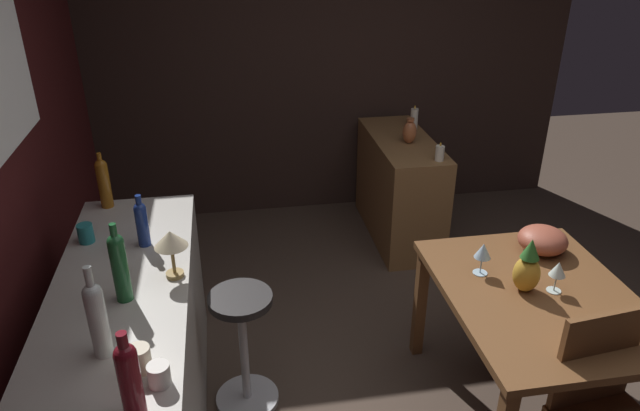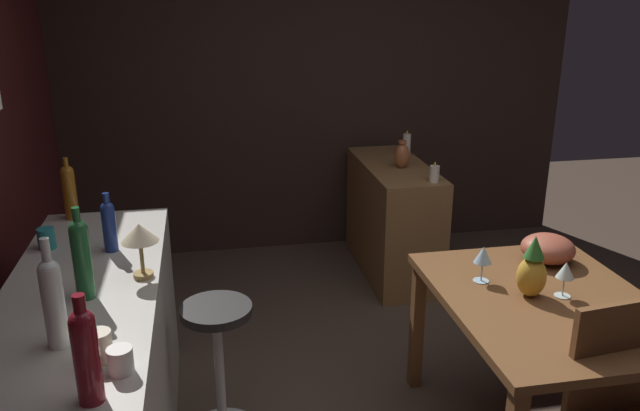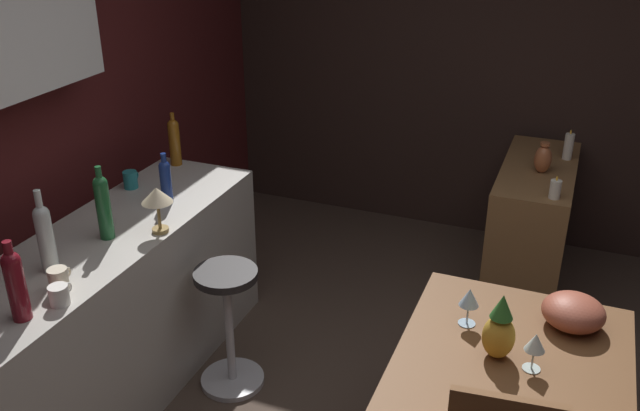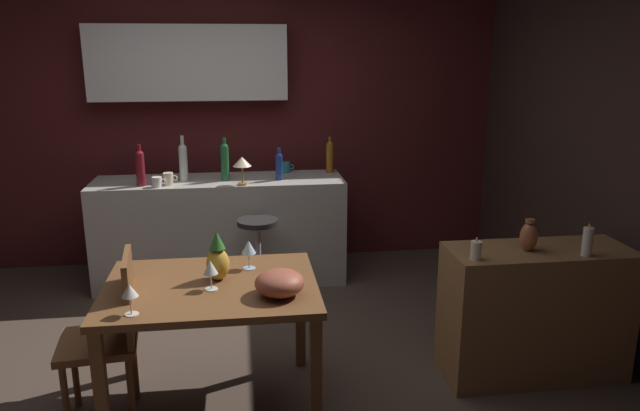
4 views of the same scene
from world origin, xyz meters
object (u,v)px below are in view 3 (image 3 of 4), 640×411
at_px(wine_glass_left, 535,343).
at_px(wine_bottle_cobalt, 166,179).
at_px(dining_table, 509,385).
at_px(sideboard_cabinet, 531,226).
at_px(cup_teal, 131,180).
at_px(pillar_candle_short, 568,146).
at_px(cup_white, 59,295).
at_px(wine_bottle_green, 103,205).
at_px(counter_lamp, 157,198).
at_px(bar_stool, 229,325).
at_px(vase_copper, 543,159).
at_px(pineapple_centerpiece, 499,330).
at_px(wine_bottle_ruby, 15,282).
at_px(pillar_candle_tall, 555,189).
at_px(wine_bottle_clear, 45,235).
at_px(cup_cream, 59,279).
at_px(wine_glass_center, 469,298).
at_px(fruit_bowl, 573,312).
at_px(wine_bottle_amber, 174,140).

xyz_separation_m(wine_glass_left, wine_bottle_cobalt, (0.49, 1.92, 0.17)).
xyz_separation_m(dining_table, sideboard_cabinet, (1.94, 0.10, -0.24)).
height_order(cup_teal, pillar_candle_short, pillar_candle_short).
xyz_separation_m(wine_bottle_cobalt, cup_white, (-0.98, -0.14, -0.09)).
height_order(wine_bottle_green, counter_lamp, wine_bottle_green).
relative_size(bar_stool, vase_copper, 3.56).
relative_size(pineapple_centerpiece, wine_bottle_ruby, 0.83).
relative_size(wine_bottle_green, wine_bottle_cobalt, 1.34).
distance_m(dining_table, pillar_candle_short, 2.15).
xyz_separation_m(cup_white, pillar_candle_tall, (1.97, -1.74, -0.07)).
xyz_separation_m(bar_stool, wine_bottle_clear, (-0.59, 0.51, 0.71)).
bearing_deg(vase_copper, cup_cream, 142.88).
distance_m(wine_glass_center, wine_bottle_clear, 1.80).
xyz_separation_m(dining_table, counter_lamp, (0.19, 1.69, 0.43)).
xyz_separation_m(pineapple_centerpiece, wine_bottle_cobalt, (0.46, 1.79, 0.17)).
height_order(wine_bottle_clear, wine_bottle_cobalt, wine_bottle_clear).
distance_m(bar_stool, wine_bottle_cobalt, 0.82).
height_order(sideboard_cabinet, wine_bottle_cobalt, wine_bottle_cobalt).
distance_m(dining_table, wine_glass_center, 0.37).
bearing_deg(wine_bottle_ruby, wine_glass_left, -71.32).
height_order(fruit_bowl, wine_bottle_clear, wine_bottle_clear).
height_order(pineapple_centerpiece, cup_teal, pineapple_centerpiece).
height_order(sideboard_cabinet, wine_bottle_ruby, wine_bottle_ruby).
height_order(cup_cream, pillar_candle_short, pillar_candle_short).
relative_size(wine_bottle_ruby, cup_white, 2.95).
bearing_deg(counter_lamp, wine_bottle_clear, 154.39).
bearing_deg(fruit_bowl, wine_bottle_amber, 75.22).
bearing_deg(pillar_candle_tall, wine_bottle_ruby, 139.38).
bearing_deg(fruit_bowl, cup_white, 113.93).
bearing_deg(wine_bottle_amber, cup_teal, 173.84).
xyz_separation_m(wine_glass_left, pillar_candle_tall, (1.48, 0.05, 0.02)).
relative_size(wine_bottle_clear, wine_bottle_cobalt, 1.41).
relative_size(cup_cream, pillar_candle_short, 0.60).
distance_m(dining_table, sideboard_cabinet, 1.95).
xyz_separation_m(sideboard_cabinet, fruit_bowl, (-1.58, -0.29, 0.40)).
xyz_separation_m(cup_cream, pillar_candle_tall, (1.89, -1.81, -0.08)).
bearing_deg(pineapple_centerpiece, cup_cream, 104.49).
distance_m(wine_glass_left, cup_white, 1.85).
height_order(dining_table, vase_copper, vase_copper).
bearing_deg(pillar_candle_tall, dining_table, 179.06).
distance_m(wine_glass_center, wine_bottle_cobalt, 1.67).
bearing_deg(wine_glass_center, counter_lamp, 90.76).
height_order(wine_bottle_amber, wine_bottle_cobalt, wine_bottle_amber).
distance_m(cup_cream, pillar_candle_tall, 2.61).
bearing_deg(fruit_bowl, wine_glass_center, 110.07).
xyz_separation_m(bar_stool, wine_glass_center, (-0.08, -1.20, 0.50)).
height_order(bar_stool, cup_cream, cup_cream).
relative_size(dining_table, fruit_bowl, 4.46).
distance_m(dining_table, wine_bottle_clear, 1.99).
height_order(bar_stool, cup_teal, cup_teal).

